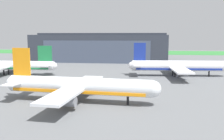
% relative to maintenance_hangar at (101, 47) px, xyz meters
% --- Properties ---
extents(ground_plane, '(440.00, 440.00, 0.00)m').
position_rel_maintenance_hangar_xyz_m(ground_plane, '(27.62, -96.98, -8.47)').
color(ground_plane, slate).
extents(grass_field_strip, '(440.00, 56.00, 0.08)m').
position_rel_maintenance_hangar_xyz_m(grass_field_strip, '(27.62, 80.82, -8.43)').
color(grass_field_strip, '#34833A').
rests_on(grass_field_strip, ground_plane).
extents(maintenance_hangar, '(83.68, 38.15, 17.85)m').
position_rel_maintenance_hangar_xyz_m(maintenance_hangar, '(0.00, 0.00, 0.00)').
color(maintenance_hangar, '#2D333D').
rests_on(maintenance_hangar, ground_plane).
extents(airliner_far_left, '(40.00, 36.10, 13.36)m').
position_rel_maintenance_hangar_xyz_m(airliner_far_left, '(41.77, -60.94, -4.43)').
color(airliner_far_left, white).
rests_on(airliner_far_left, ground_plane).
extents(airliner_near_right, '(39.41, 33.25, 13.17)m').
position_rel_maintenance_hangar_xyz_m(airliner_near_right, '(12.38, -104.57, -4.56)').
color(airliner_near_right, silver).
rests_on(airliner_near_right, ground_plane).
extents(airliner_far_right, '(47.69, 39.19, 12.15)m').
position_rel_maintenance_hangar_xyz_m(airliner_far_right, '(-30.32, -66.48, -4.58)').
color(airliner_far_right, white).
rests_on(airliner_far_right, ground_plane).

